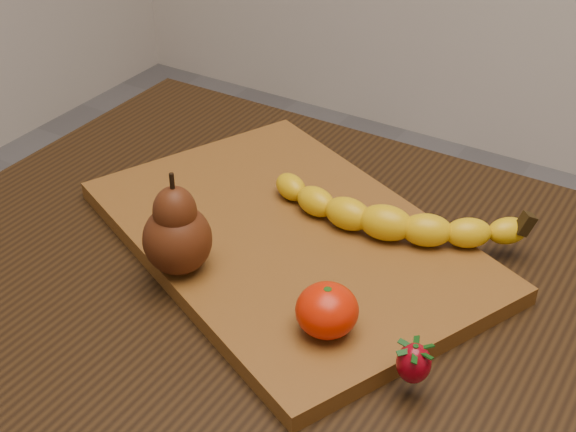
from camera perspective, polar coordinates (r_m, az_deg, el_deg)
The scene contains 6 objects.
table at distance 0.88m, azimuth 3.40°, elevation -11.31°, with size 1.00×0.70×0.76m.
cutting_board at distance 0.89m, azimuth 0.00°, elevation -1.60°, with size 0.45×0.30×0.02m, color brown.
banana at distance 0.87m, azimuth 6.97°, elevation -0.48°, with size 0.25×0.07×0.04m, color #E4B50A, non-canonical shape.
pear at distance 0.81m, azimuth -7.98°, elevation -0.50°, with size 0.07×0.07×0.11m, color #4A1F0B, non-canonical shape.
mandarin at distance 0.74m, azimuth 2.79°, elevation -6.71°, with size 0.06×0.06×0.05m, color red.
strawberry at distance 0.71m, azimuth 8.94°, elevation -10.21°, with size 0.03×0.03×0.04m, color maroon, non-canonical shape.
Camera 1 is at (0.28, -0.56, 1.29)m, focal length 50.00 mm.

